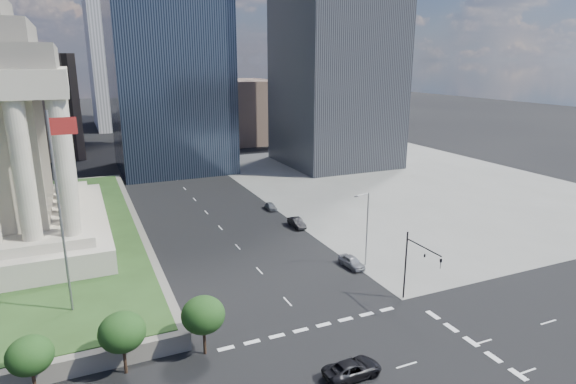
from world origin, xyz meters
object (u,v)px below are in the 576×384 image
pickup_truck (352,369)px  parked_sedan_far (271,206)px  street_lamp_north (366,225)px  traffic_signal_ne (416,261)px  parked_sedan_mid (297,223)px  parked_sedan_near (352,262)px  flagpole (61,203)px

pickup_truck → parked_sedan_far: (11.42, 47.22, -0.09)m
street_lamp_north → parked_sedan_far: bearing=94.5°
street_lamp_north → traffic_signal_ne: bearing=-94.2°
street_lamp_north → pickup_truck: bearing=-125.0°
parked_sedan_mid → pickup_truck: bearing=-107.0°
parked_sedan_near → parked_sedan_far: size_ratio=1.16×
flagpole → parked_sedan_near: flagpole is taller
traffic_signal_ne → parked_sedan_near: (-1.00, 11.52, -4.51)m
street_lamp_north → pickup_truck: size_ratio=1.90×
parked_sedan_near → parked_sedan_mid: (0.00, 17.14, -0.00)m
pickup_truck → parked_sedan_mid: 38.57m
traffic_signal_ne → parked_sedan_near: size_ratio=1.83×
flagpole → parked_sedan_far: size_ratio=5.33×
parked_sedan_mid → parked_sedan_far: bearing=92.7°
flagpole → parked_sedan_mid: 40.01m
traffic_signal_ne → street_lamp_north: size_ratio=0.80×
flagpole → pickup_truck: bearing=-40.4°
traffic_signal_ne → parked_sedan_mid: bearing=92.0°
parked_sedan_near → parked_sedan_far: parked_sedan_near is taller
flagpole → pickup_truck: flagpole is taller
traffic_signal_ne → pickup_truck: bearing=-147.7°
street_lamp_north → parked_sedan_far: street_lamp_north is taller
traffic_signal_ne → street_lamp_north: bearing=85.8°
flagpole → parked_sedan_near: (33.33, 1.21, -12.37)m
traffic_signal_ne → parked_sedan_mid: 29.03m
flagpole → traffic_signal_ne: 36.69m
traffic_signal_ne → parked_sedan_near: bearing=95.0°
flagpole → parked_sedan_mid: (33.33, 18.35, -12.38)m
parked_sedan_near → parked_sedan_mid: bearing=86.4°
pickup_truck → flagpole: bearing=46.6°
pickup_truck → parked_sedan_near: 22.85m
parked_sedan_near → pickup_truck: bearing=-124.6°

